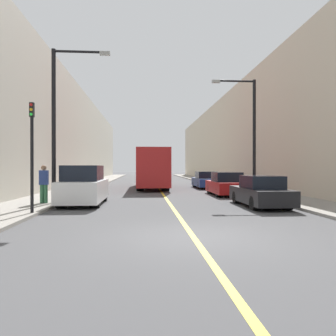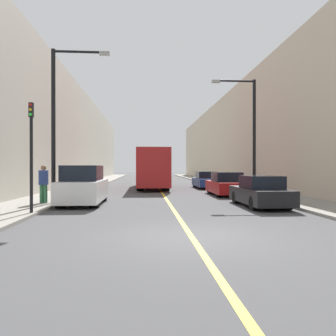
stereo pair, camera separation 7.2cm
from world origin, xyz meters
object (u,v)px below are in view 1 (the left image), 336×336
(traffic_light, at_px, (32,153))
(pedestrian, at_px, (44,183))
(street_lamp_left, at_px, (59,115))
(street_lamp_right, at_px, (250,128))
(car_right_near, at_px, (261,193))
(parked_suv_left, at_px, (84,187))
(car_right_far, at_px, (205,181))
(car_right_mid, at_px, (226,185))
(bus, at_px, (152,168))

(traffic_light, relative_size, pedestrian, 2.29)
(street_lamp_left, height_order, street_lamp_right, street_lamp_left)
(car_right_near, height_order, pedestrian, pedestrian)
(traffic_light, distance_m, pedestrian, 3.69)
(parked_suv_left, height_order, car_right_near, parked_suv_left)
(parked_suv_left, xyz_separation_m, pedestrian, (-1.86, -0.21, 0.18))
(parked_suv_left, xyz_separation_m, car_right_far, (8.35, 11.92, -0.23))
(car_right_mid, bearing_deg, pedestrian, -154.41)
(parked_suv_left, relative_size, street_lamp_right, 0.63)
(car_right_near, distance_m, pedestrian, 10.36)
(parked_suv_left, relative_size, street_lamp_left, 0.61)
(street_lamp_right, bearing_deg, car_right_far, 99.15)
(bus, relative_size, street_lamp_right, 1.49)
(parked_suv_left, bearing_deg, car_right_near, -9.43)
(car_right_far, bearing_deg, street_lamp_right, -80.85)
(car_right_far, bearing_deg, pedestrian, -130.08)
(parked_suv_left, bearing_deg, bus, 73.43)
(pedestrian, bearing_deg, car_right_mid, 25.59)
(car_right_mid, bearing_deg, bus, 121.32)
(pedestrian, bearing_deg, bus, 66.21)
(parked_suv_left, height_order, street_lamp_right, street_lamp_right)
(street_lamp_left, xyz_separation_m, pedestrian, (-0.73, 0.00, -3.33))
(car_right_mid, distance_m, pedestrian, 11.30)
(car_right_far, height_order, street_lamp_right, street_lamp_right)
(parked_suv_left, xyz_separation_m, street_lamp_left, (-1.13, -0.21, 3.51))
(street_lamp_right, bearing_deg, street_lamp_left, -159.58)
(car_right_mid, height_order, car_right_far, car_right_mid)
(car_right_near, xyz_separation_m, street_lamp_left, (-9.55, 1.19, 3.74))
(car_right_far, distance_m, street_lamp_left, 15.84)
(street_lamp_right, xyz_separation_m, traffic_light, (-10.94, -7.41, -1.89))
(street_lamp_right, bearing_deg, traffic_light, -145.91)
(street_lamp_right, height_order, pedestrian, street_lamp_right)
(car_right_near, bearing_deg, traffic_light, -167.23)
(car_right_near, relative_size, street_lamp_left, 0.59)
(car_right_near, distance_m, traffic_light, 10.11)
(car_right_near, xyz_separation_m, street_lamp_right, (1.23, 5.21, 3.64))
(parked_suv_left, height_order, car_right_mid, parked_suv_left)
(parked_suv_left, height_order, street_lamp_left, street_lamp_left)
(car_right_far, bearing_deg, car_right_near, -89.68)
(bus, xyz_separation_m, traffic_light, (-4.96, -15.93, 0.63))
(street_lamp_left, distance_m, traffic_light, 3.94)
(car_right_near, bearing_deg, car_right_far, 90.32)
(car_right_mid, distance_m, street_lamp_right, 3.94)
(car_right_mid, xyz_separation_m, pedestrian, (-10.19, -4.88, 0.38))
(bus, distance_m, traffic_light, 16.70)
(bus, xyz_separation_m, parked_suv_left, (-3.67, -12.33, -0.88))
(bus, distance_m, street_lamp_left, 13.68)
(car_right_mid, bearing_deg, traffic_light, -139.30)
(street_lamp_right, bearing_deg, car_right_mid, 146.90)
(car_right_near, distance_m, street_lamp_left, 10.33)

